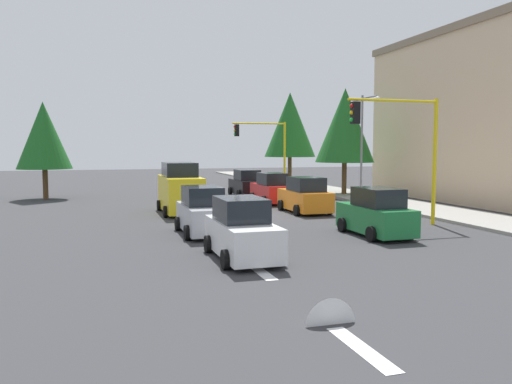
{
  "coord_description": "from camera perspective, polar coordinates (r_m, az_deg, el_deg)",
  "views": [
    {
      "loc": [
        26.21,
        -7.43,
        3.6
      ],
      "look_at": [
        0.0,
        0.67,
        1.2
      ],
      "focal_mm": 35.82,
      "sensor_mm": 36.0,
      "label": 1
    }
  ],
  "objects": [
    {
      "name": "delivery_van_yellow",
      "position": [
        28.23,
        -8.45,
        0.24
      ],
      "size": [
        4.8,
        2.22,
        2.77
      ],
      "color": "yellow",
      "rests_on": "ground"
    },
    {
      "name": "car_black",
      "position": [
        37.61,
        -1.07,
        0.88
      ],
      "size": [
        4.08,
        2.03,
        1.98
      ],
      "color": "black",
      "rests_on": "ground"
    },
    {
      "name": "car_white",
      "position": [
        16.55,
        -1.58,
        -4.4
      ],
      "size": [
        4.06,
        1.94,
        1.98
      ],
      "color": "white",
      "rests_on": "ground"
    },
    {
      "name": "tree_roadside_far",
      "position": [
        47.38,
        3.82,
        7.49
      ],
      "size": [
        4.7,
        4.7,
        8.62
      ],
      "color": "brown",
      "rests_on": "ground"
    },
    {
      "name": "lane_arrow_near",
      "position": [
        15.76,
        -0.39,
        -8.18
      ],
      "size": [
        2.4,
        1.1,
        1.1
      ],
      "color": "silver",
      "rests_on": "ground"
    },
    {
      "name": "lane_arrow_mid",
      "position": [
        10.4,
        9.56,
        -15.3
      ],
      "size": [
        2.4,
        1.1,
        1.1
      ],
      "color": "silver",
      "rests_on": "ground"
    },
    {
      "name": "car_green",
      "position": [
        21.37,
        13.23,
        -2.4
      ],
      "size": [
        3.94,
        1.92,
        1.98
      ],
      "color": "#1E7238",
      "rests_on": "ground"
    },
    {
      "name": "car_orange",
      "position": [
        28.33,
        5.48,
        -0.49
      ],
      "size": [
        3.99,
        2.1,
        1.98
      ],
      "color": "orange",
      "rests_on": "ground"
    },
    {
      "name": "traffic_signal_near_left",
      "position": [
        24.11,
        15.98,
        6.05
      ],
      "size": [
        0.36,
        4.59,
        5.84
      ],
      "color": "yellow",
      "rests_on": "ground"
    },
    {
      "name": "street_lamp_curbside",
      "position": [
        34.15,
        12.05,
        6.15
      ],
      "size": [
        2.15,
        0.28,
        7.0
      ],
      "color": "slate",
      "rests_on": "ground"
    },
    {
      "name": "car_silver",
      "position": [
        21.33,
        -5.93,
        -2.31
      ],
      "size": [
        3.93,
        1.98,
        1.98
      ],
      "color": "#B2B5BA",
      "rests_on": "ground"
    },
    {
      "name": "ground_plane",
      "position": [
        27.47,
        -1.33,
        -2.53
      ],
      "size": [
        120.0,
        120.0,
        0.0
      ],
      "primitive_type": "plane",
      "color": "#353538"
    },
    {
      "name": "tree_opposite_side",
      "position": [
        38.38,
        -22.63,
        5.84
      ],
      "size": [
        3.71,
        3.71,
        6.75
      ],
      "color": "brown",
      "rests_on": "ground"
    },
    {
      "name": "tree_roadside_mid",
      "position": [
        38.42,
        9.91,
        7.32
      ],
      "size": [
        4.34,
        4.34,
        7.93
      ],
      "color": "brown",
      "rests_on": "ground"
    },
    {
      "name": "traffic_signal_far_left",
      "position": [
        42.3,
        0.92,
        5.6
      ],
      "size": [
        0.36,
        4.59,
        5.71
      ],
      "color": "yellow",
      "rests_on": "ground"
    },
    {
      "name": "sidewalk_kerb",
      "position": [
        36.16,
        12.65,
        -0.71
      ],
      "size": [
        80.0,
        4.0,
        0.15
      ],
      "primitive_type": "cube",
      "color": "gray",
      "rests_on": "ground"
    },
    {
      "name": "car_red",
      "position": [
        32.96,
        1.71,
        0.3
      ],
      "size": [
        4.11,
        1.95,
        1.98
      ],
      "color": "red",
      "rests_on": "ground"
    }
  ]
}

